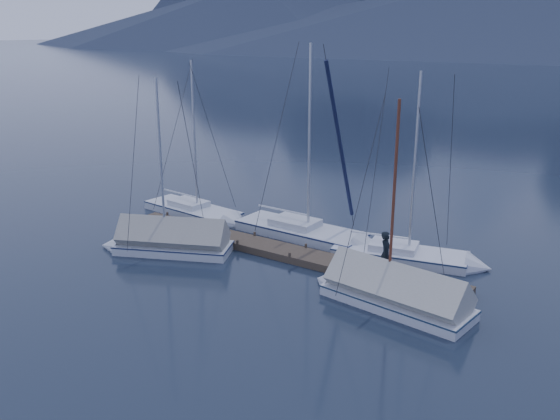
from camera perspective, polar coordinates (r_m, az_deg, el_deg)
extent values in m
plane|color=black|center=(26.62, -2.42, -5.58)|extent=(1000.00, 1000.00, 0.00)
cone|color=#192133|center=(332.70, -1.93, 18.32)|extent=(364.00, 364.00, 35.00)
cone|color=#192133|center=(270.28, 18.82, 17.23)|extent=(416.00, 416.00, 30.00)
cube|color=#382D23|center=(28.07, 0.00, -3.96)|extent=(18.00, 1.50, 0.34)
cube|color=black|center=(31.69, -9.04, -2.11)|extent=(3.00, 1.30, 0.30)
cube|color=black|center=(28.15, 0.00, -4.38)|extent=(3.00, 1.30, 0.30)
cube|color=black|center=(25.55, 11.32, -7.05)|extent=(3.00, 1.30, 0.30)
cylinder|color=#382D23|center=(33.37, -10.78, -0.49)|extent=(0.12, 0.12, 0.35)
cylinder|color=#382D23|center=(32.45, -12.51, -1.10)|extent=(0.12, 0.12, 0.35)
cylinder|color=#382D23|center=(31.41, -6.87, -1.42)|extent=(0.12, 0.12, 0.35)
cylinder|color=#382D23|center=(30.43, -8.58, -2.11)|extent=(0.12, 0.12, 0.35)
cylinder|color=#382D23|center=(29.63, -2.45, -2.46)|extent=(0.12, 0.12, 0.35)
cylinder|color=#382D23|center=(28.58, -4.12, -3.23)|extent=(0.12, 0.12, 0.35)
cylinder|color=#382D23|center=(28.05, 2.50, -3.60)|extent=(0.12, 0.12, 0.35)
cylinder|color=#382D23|center=(26.95, 0.93, -4.48)|extent=(0.12, 0.12, 0.35)
cylinder|color=#382D23|center=(26.72, 8.00, -4.84)|extent=(0.12, 0.12, 0.35)
cylinder|color=#382D23|center=(25.56, 6.61, -5.83)|extent=(0.12, 0.12, 0.35)
cylinder|color=#382D23|center=(25.68, 14.05, -6.14)|extent=(0.12, 0.12, 0.35)
cylinder|color=#382D23|center=(24.46, 12.89, -7.25)|extent=(0.12, 0.12, 0.35)
cube|color=silver|center=(34.45, -8.40, -0.20)|extent=(6.30, 2.61, 0.68)
cube|color=silver|center=(34.54, -8.37, -0.69)|extent=(5.30, 1.61, 0.31)
cube|color=#172545|center=(34.37, -8.42, 0.25)|extent=(6.36, 2.63, 0.06)
cone|color=silver|center=(32.04, -4.12, -1.39)|extent=(1.30, 2.06, 1.96)
cube|color=silver|center=(34.53, -8.77, 0.67)|extent=(2.27, 1.63, 0.31)
cylinder|color=#B2B7BF|center=(33.12, -8.24, 7.00)|extent=(0.12, 0.12, 8.18)
cylinder|color=#B2B7BF|center=(34.92, -9.60, 1.60)|extent=(2.76, 0.35, 0.09)
cylinder|color=#26262B|center=(32.02, -6.37, 6.73)|extent=(0.31, 3.08, 8.19)
cube|color=silver|center=(30.55, 2.00, -2.26)|extent=(6.87, 2.42, 0.75)
cube|color=silver|center=(30.66, 1.99, -2.87)|extent=(5.83, 1.38, 0.34)
cube|color=#19264D|center=(30.44, 2.00, -1.70)|extent=(6.94, 2.44, 0.07)
cone|color=silver|center=(28.72, 8.57, -3.74)|extent=(1.30, 2.21, 2.18)
cube|color=silver|center=(30.55, 1.47, -1.18)|extent=(2.42, 1.64, 0.34)
cylinder|color=#B2B7BF|center=(29.05, 2.85, 6.77)|extent=(0.14, 0.14, 9.10)
cylinder|color=#B2B7BF|center=(30.82, 0.25, 0.00)|extent=(3.07, 0.17, 0.10)
cylinder|color=#26262B|center=(28.19, 5.80, 6.39)|extent=(0.10, 3.44, 9.11)
cube|color=silver|center=(28.08, 11.44, -4.42)|extent=(6.36, 3.26, 0.67)
cube|color=silver|center=(28.19, 11.41, -4.99)|extent=(5.28, 2.18, 0.30)
cube|color=navy|center=(27.98, 11.48, -3.88)|extent=(6.43, 3.29, 0.06)
cone|color=silver|center=(27.76, 18.56, -5.26)|extent=(1.50, 2.13, 1.94)
cube|color=silver|center=(27.96, 10.89, -3.42)|extent=(2.38, 1.83, 0.30)
cylinder|color=#B2B7BF|center=(26.75, 12.85, 4.24)|extent=(0.12, 0.12, 8.09)
cylinder|color=#B2B7BF|center=(27.93, 9.52, -2.37)|extent=(2.69, 0.67, 0.09)
cylinder|color=#26262B|center=(26.57, 16.08, 3.92)|extent=(0.67, 2.99, 8.10)
cube|color=silver|center=(23.43, 11.12, -8.90)|extent=(6.00, 2.76, 0.62)
cube|color=silver|center=(23.55, 11.08, -9.52)|extent=(5.03, 1.73, 0.28)
cube|color=#172D46|center=(23.32, 11.15, -8.33)|extent=(6.06, 2.79, 0.06)
cone|color=silver|center=(25.06, 4.53, -6.84)|extent=(1.27, 2.09, 1.97)
cylinder|color=#592819|center=(22.16, 10.88, 0.81)|extent=(0.11, 0.11, 7.48)
cylinder|color=#592819|center=(22.67, 13.29, -7.54)|extent=(2.60, 0.41, 0.08)
cylinder|color=#26262B|center=(22.89, 7.76, 1.49)|extent=(0.39, 2.90, 7.48)
cube|color=#A2A297|center=(23.14, 11.21, -7.38)|extent=(5.72, 2.76, 2.09)
cube|color=silver|center=(28.79, -10.18, -3.81)|extent=(5.75, 3.96, 0.64)
cube|color=silver|center=(28.90, -10.15, -4.35)|extent=(4.65, 2.83, 0.29)
cube|color=#172246|center=(28.70, -10.21, -3.30)|extent=(5.81, 4.00, 0.06)
cone|color=silver|center=(30.00, -15.85, -3.34)|extent=(1.73, 2.13, 1.86)
cylinder|color=#B2B7BF|center=(27.74, -11.39, 4.38)|extent=(0.12, 0.12, 7.75)
cylinder|color=#B2B7BF|center=(28.17, -8.43, -2.24)|extent=(2.27, 1.06, 0.09)
cylinder|color=#26262B|center=(28.26, -13.96, 4.45)|extent=(1.12, 2.51, 7.76)
cube|color=gray|center=(28.55, -10.26, -2.48)|extent=(5.52, 3.88, 1.97)
imported|color=black|center=(25.10, 10.14, -4.12)|extent=(0.52, 0.74, 1.89)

